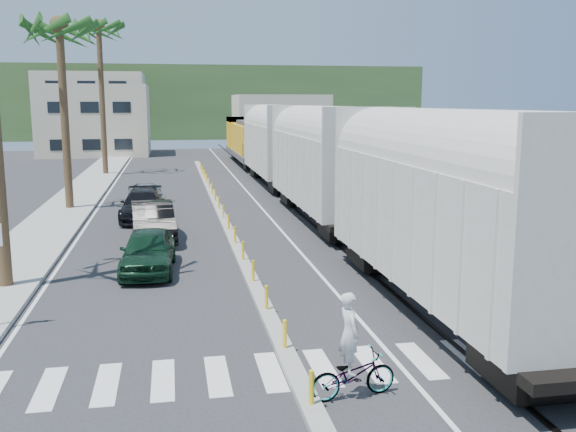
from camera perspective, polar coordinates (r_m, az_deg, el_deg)
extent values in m
plane|color=#28282B|center=(16.85, -0.90, -10.86)|extent=(140.00, 140.00, 0.00)
cube|color=gray|center=(41.39, -18.49, 1.29)|extent=(3.00, 90.00, 0.15)
cube|color=black|center=(44.47, -1.41, 2.32)|extent=(0.12, 100.00, 0.06)
cube|color=black|center=(44.72, 0.42, 2.37)|extent=(0.12, 100.00, 0.06)
cube|color=gray|center=(36.11, -6.14, 0.54)|extent=(0.45, 60.00, 0.15)
cylinder|color=yellow|center=(13.04, 2.10, -14.98)|extent=(0.10, 0.10, 0.70)
cylinder|color=yellow|center=(15.75, -0.29, -10.44)|extent=(0.10, 0.10, 0.70)
cylinder|color=yellow|center=(18.56, -1.93, -7.24)|extent=(0.10, 0.10, 0.70)
cylinder|color=yellow|center=(21.41, -3.12, -4.88)|extent=(0.10, 0.10, 0.70)
cylinder|color=yellow|center=(24.30, -4.02, -3.08)|extent=(0.10, 0.10, 0.70)
cylinder|color=yellow|center=(27.22, -4.72, -1.67)|extent=(0.10, 0.10, 0.70)
cylinder|color=yellow|center=(30.15, -5.29, -0.52)|extent=(0.10, 0.10, 0.70)
cylinder|color=yellow|center=(33.09, -5.76, 0.42)|extent=(0.10, 0.10, 0.70)
cylinder|color=yellow|center=(36.05, -6.15, 1.20)|extent=(0.10, 0.10, 0.70)
cylinder|color=yellow|center=(39.01, -6.48, 1.87)|extent=(0.10, 0.10, 0.70)
cylinder|color=yellow|center=(41.97, -6.77, 2.44)|extent=(0.10, 0.10, 0.70)
cylinder|color=yellow|center=(44.94, -7.02, 2.94)|extent=(0.10, 0.10, 0.70)
cylinder|color=yellow|center=(47.92, -7.23, 3.37)|extent=(0.10, 0.10, 0.70)
cylinder|color=yellow|center=(50.89, -7.42, 3.76)|extent=(0.10, 0.10, 0.70)
cylinder|color=yellow|center=(53.87, -7.60, 4.10)|extent=(0.10, 0.10, 0.70)
cylinder|color=yellow|center=(56.86, -7.75, 4.41)|extent=(0.10, 0.10, 0.70)
cube|color=silver|center=(15.03, 0.39, -13.52)|extent=(14.00, 2.20, 0.01)
cube|color=silver|center=(41.19, -16.14, 1.27)|extent=(0.12, 90.00, 0.01)
cube|color=silver|center=(41.29, -3.20, 1.67)|extent=(0.12, 90.00, 0.01)
cube|color=#B8B5A8|center=(18.74, 13.67, -0.42)|extent=(3.00, 12.88, 3.40)
cylinder|color=#B8B5A8|center=(18.51, 13.89, 4.76)|extent=(2.90, 12.58, 2.90)
cube|color=black|center=(19.25, 13.39, -6.88)|extent=(2.60, 12.88, 1.00)
cube|color=#B8B5A8|center=(32.87, 3.02, 4.26)|extent=(3.00, 12.88, 3.40)
cylinder|color=#B8B5A8|center=(32.74, 3.05, 7.22)|extent=(2.90, 12.58, 2.90)
cube|color=black|center=(33.17, 2.98, 0.47)|extent=(2.60, 12.88, 1.00)
cube|color=#B8B5A8|center=(47.54, -1.18, 6.06)|extent=(3.00, 12.88, 3.40)
cylinder|color=#B8B5A8|center=(47.45, -1.19, 8.11)|extent=(2.90, 12.58, 2.90)
cube|color=black|center=(47.74, -1.17, 3.43)|extent=(2.60, 12.88, 1.00)
cube|color=#4C4C4F|center=(63.46, -3.50, 5.56)|extent=(3.00, 17.00, 0.50)
cube|color=orange|center=(62.37, -3.40, 6.91)|extent=(2.70, 12.24, 2.60)
cube|color=orange|center=(69.08, -4.10, 7.45)|extent=(3.00, 3.74, 3.20)
cube|color=black|center=(63.51, -3.49, 5.02)|extent=(2.60, 13.60, 0.90)
cylinder|color=brown|center=(37.98, -19.23, 7.98)|extent=(0.44, 0.44, 10.00)
sphere|color=#1C4D18|center=(38.19, -19.69, 15.71)|extent=(3.20, 3.20, 3.20)
cylinder|color=brown|center=(55.79, -16.19, 9.66)|extent=(0.44, 0.44, 12.00)
sphere|color=#1C4D18|center=(56.13, -16.50, 15.94)|extent=(3.20, 3.20, 3.20)
cube|color=#BFB598|center=(78.01, -16.74, 8.16)|extent=(12.00, 10.00, 8.00)
cube|color=#BFB598|center=(94.11, -16.95, 9.02)|extent=(14.00, 12.00, 10.00)
cube|color=#BFB598|center=(86.80, -0.71, 8.40)|extent=(12.00, 10.00, 7.00)
cube|color=#385628|center=(115.56, -9.24, 9.93)|extent=(80.00, 20.00, 12.00)
imported|color=black|center=(23.56, -12.34, -3.03)|extent=(2.26, 4.72, 1.55)
imported|color=black|center=(28.92, -11.93, -0.48)|extent=(2.60, 5.36, 1.67)
imported|color=black|center=(34.11, -12.81, 0.94)|extent=(2.44, 5.34, 1.51)
imported|color=#979A9C|center=(39.43, -12.51, 1.93)|extent=(2.86, 4.73, 1.20)
imported|color=#9EA0A5|center=(13.66, 5.81, -13.86)|extent=(1.23, 2.07, 0.98)
imported|color=silver|center=(13.29, 5.46, -10.30)|extent=(0.75, 0.60, 1.71)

